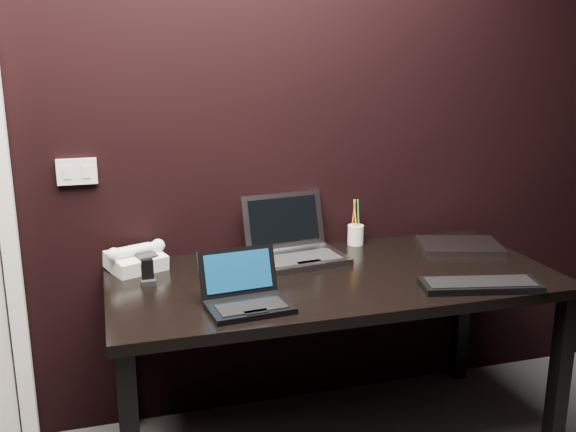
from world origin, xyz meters
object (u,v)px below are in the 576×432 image
object	(u,v)px
desk_phone	(136,259)
ext_keyboard	(480,285)
silver_laptop	(295,248)
pen_cup	(356,234)
closed_laptop	(459,246)
mobile_phone	(148,275)
desk	(333,293)
netbook	(246,296)

from	to	relation	value
desk_phone	ext_keyboard	bearing A→B (deg)	-25.24
silver_laptop	pen_cup	distance (m)	0.34
desk_phone	pen_cup	xyz separation A→B (m)	(0.95, 0.07, 0.00)
closed_laptop	mobile_phone	size ratio (longest dim) A/B	4.28
silver_laptop	closed_laptop	world-z (taller)	silver_laptop
silver_laptop	desk_phone	size ratio (longest dim) A/B	1.59
silver_laptop	mobile_phone	world-z (taller)	silver_laptop
pen_cup	desk	bearing A→B (deg)	-124.04
desk_phone	desk	bearing A→B (deg)	-20.27
ext_keyboard	pen_cup	world-z (taller)	pen_cup
closed_laptop	desk_phone	world-z (taller)	desk_phone
silver_laptop	desk_phone	bearing A→B (deg)	176.23
desk	netbook	distance (m)	0.46
closed_laptop	mobile_phone	world-z (taller)	mobile_phone
silver_laptop	ext_keyboard	size ratio (longest dim) A/B	0.90
ext_keyboard	desk_phone	distance (m)	1.31
ext_keyboard	desk_phone	xyz separation A→B (m)	(-1.18, 0.56, 0.03)
silver_laptop	pen_cup	size ratio (longest dim) A/B	1.95
netbook	closed_laptop	world-z (taller)	netbook
netbook	mobile_phone	bearing A→B (deg)	134.43
desk	mobile_phone	bearing A→B (deg)	172.47
ext_keyboard	desk	bearing A→B (deg)	147.69
closed_laptop	pen_cup	bearing A→B (deg)	156.37
silver_laptop	mobile_phone	distance (m)	0.62
netbook	pen_cup	size ratio (longest dim) A/B	1.44
closed_laptop	netbook	bearing A→B (deg)	-160.10
desk	closed_laptop	world-z (taller)	closed_laptop
ext_keyboard	netbook	bearing A→B (deg)	174.97
netbook	desk_phone	xyz separation A→B (m)	(-0.33, 0.48, 0.01)
silver_laptop	closed_laptop	bearing A→B (deg)	-5.13
desk	ext_keyboard	world-z (taller)	ext_keyboard
desk_phone	closed_laptop	bearing A→B (deg)	-4.49
mobile_phone	silver_laptop	bearing A→B (deg)	12.42
netbook	ext_keyboard	xyz separation A→B (m)	(0.85, -0.07, -0.02)
desk_phone	pen_cup	distance (m)	0.96
netbook	silver_laptop	bearing A→B (deg)	55.18
netbook	pen_cup	distance (m)	0.83
netbook	desk_phone	distance (m)	0.58
desk	netbook	xyz separation A→B (m)	(-0.39, -0.21, 0.11)
pen_cup	ext_keyboard	bearing A→B (deg)	-70.08
netbook	ext_keyboard	size ratio (longest dim) A/B	0.66
desk	silver_laptop	distance (m)	0.27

